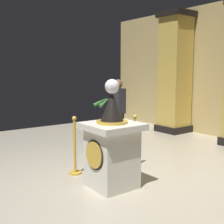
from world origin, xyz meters
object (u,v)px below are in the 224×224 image
Objects in this scene: bystander_guest at (118,111)px; stanchion_near at (135,149)px; stanchion_far at (75,154)px; potted_palm_left at (109,124)px; pedestal_clock at (112,147)px.

stanchion_near is at bearing -27.06° from bystander_guest.
bystander_guest reaches higher than stanchion_far.
bystander_guest is at bearing -21.60° from potted_palm_left.
stanchion_near is 0.63× the size of bystander_guest.
stanchion_far is (-0.90, -0.17, -0.29)m from pedestal_clock.
pedestal_clock is 1.68× the size of stanchion_near.
pedestal_clock is at bearing 10.90° from stanchion_far.
potted_palm_left is at bearing 158.40° from bystander_guest.
pedestal_clock is 3.61m from potted_palm_left.
stanchion_far is at bearing -169.10° from pedestal_clock.
stanchion_far is 2.32m from bystander_guest.
stanchion_far is at bearing -108.04° from stanchion_near.
stanchion_near is at bearing -25.21° from potted_palm_left.
bystander_guest is (-1.20, 1.93, 0.51)m from stanchion_far.
bystander_guest is (0.84, -0.33, 0.49)m from potted_palm_left.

